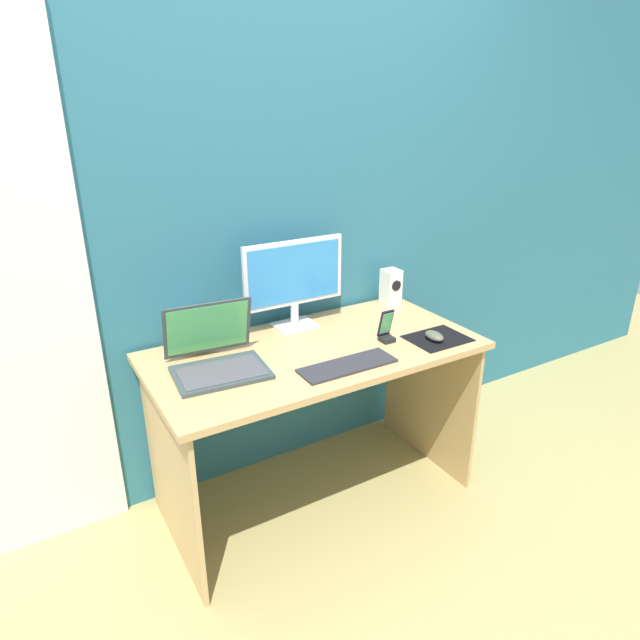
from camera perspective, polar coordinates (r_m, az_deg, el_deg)
ground_plane at (r=2.66m, az=-0.43°, el=-17.67°), size 8.00×8.00×0.00m
wall_back at (r=2.42m, az=-5.15°, el=11.27°), size 6.00×0.04×2.50m
desk at (r=2.33m, az=-0.47°, el=-6.48°), size 1.36×0.68×0.75m
monitor at (r=2.39m, az=-2.70°, el=4.22°), size 0.47×0.14×0.39m
speaker_right at (r=2.72m, az=7.34°, el=3.37°), size 0.08×0.09×0.18m
laptop at (r=2.10m, az=-10.68°, el=-3.81°), size 0.37×0.34×0.24m
fishbowl at (r=2.27m, az=-12.60°, el=-0.95°), size 0.18×0.18×0.18m
keyboard_external at (r=2.10m, az=2.87°, el=-4.73°), size 0.39×0.13×0.01m
mousepad at (r=2.39m, az=12.07°, el=-1.87°), size 0.25×0.20×0.00m
mouse at (r=2.37m, az=11.76°, el=-1.63°), size 0.07×0.10×0.04m
phone_in_dock at (r=2.32m, az=6.87°, el=-1.07°), size 0.06×0.06×0.14m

